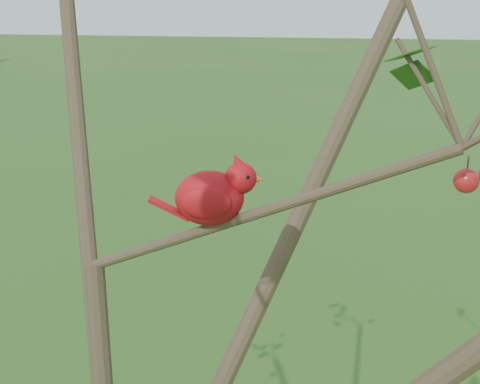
% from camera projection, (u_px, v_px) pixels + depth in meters
% --- Properties ---
extents(crabapple_tree, '(2.35, 2.05, 2.95)m').
position_uv_depth(crabapple_tree, '(102.00, 195.00, 1.01)').
color(crabapple_tree, '#3C2D20').
rests_on(crabapple_tree, ground).
extents(cardinal, '(0.19, 0.11, 0.13)m').
position_uv_depth(cardinal, '(213.00, 195.00, 1.09)').
color(cardinal, '#AE0E15').
rests_on(cardinal, ground).
extents(distant_trees, '(39.75, 13.40, 3.28)m').
position_uv_depth(distant_trees, '(245.00, 25.00, 21.71)').
color(distant_trees, '#3C2D20').
rests_on(distant_trees, ground).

